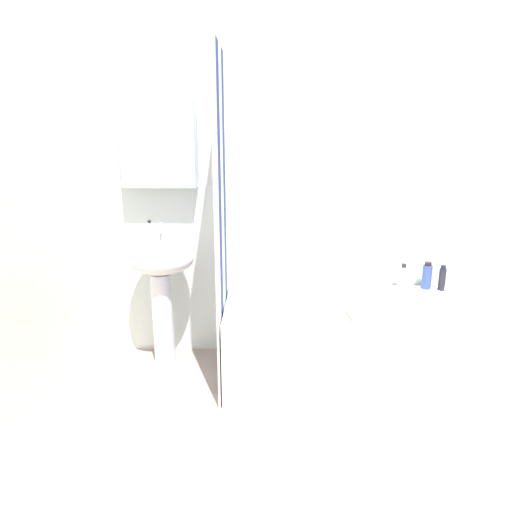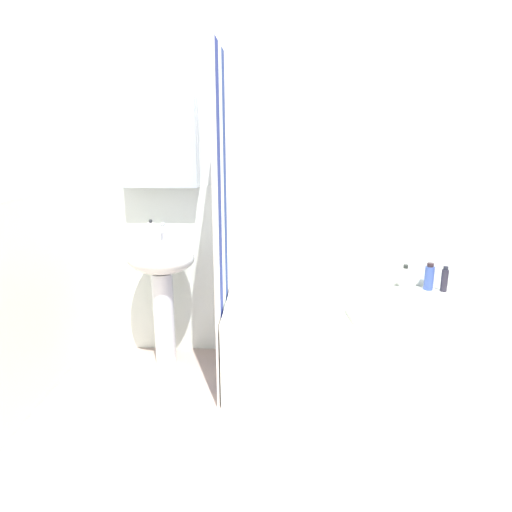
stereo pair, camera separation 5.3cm
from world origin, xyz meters
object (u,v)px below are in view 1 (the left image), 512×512
Objects in this scene: sink at (161,278)px; soap_dispenser at (150,233)px; lotion_bottle at (427,276)px; bathtub at (347,341)px; conditioner_bottle at (403,277)px; towel_folded at (375,311)px; body_wash_bottle at (442,279)px.

sink is 0.30m from soap_dispenser.
bathtub is at bearing -152.83° from lotion_bottle.
soap_dispenser is at bearing -177.31° from lotion_bottle.
bathtub is at bearing -9.33° from soap_dispenser.
soap_dispenser is 1.72m from conditioner_bottle.
soap_dispenser is 0.55× the size of towel_folded.
conditioner_bottle is 0.61× the size of towel_folded.
body_wash_bottle is 0.26m from conditioner_bottle.
towel_folded is at bearing -16.72° from sink.
towel_folded is (0.10, -0.22, 0.30)m from bathtub.
towel_folded is (1.37, -0.43, -0.36)m from soap_dispenser.
sink reaches higher than lotion_bottle.
towel_folded is at bearing -121.23° from conditioner_bottle.
body_wash_bottle is at bearing 21.70° from bathtub.
body_wash_bottle is 0.61× the size of towel_folded.
body_wash_bottle is (0.67, 0.27, 0.34)m from bathtub.
sink is at bearing -177.21° from body_wash_bottle.
body_wash_bottle is at bearing 40.66° from towel_folded.
lotion_bottle is (-0.09, 0.03, 0.01)m from body_wash_bottle.
lotion_bottle is 0.70m from towel_folded.
sink is 0.55× the size of bathtub.
lotion_bottle reaches higher than body_wash_bottle.
bathtub is 0.61m from conditioner_bottle.
conditioner_bottle is at bearing 173.43° from body_wash_bottle.
soap_dispenser is 1.48m from towel_folded.
soap_dispenser is at bearing 150.23° from sink.
bathtub is (1.27, -0.21, -0.66)m from soap_dispenser.
towel_folded is at bearing -132.58° from lotion_bottle.
lotion_bottle is (1.85, 0.09, -0.31)m from soap_dispenser.
conditioner_bottle is at bearing -179.73° from lotion_bottle.
sink reaches higher than body_wash_bottle.
sink is 4.54× the size of lotion_bottle.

